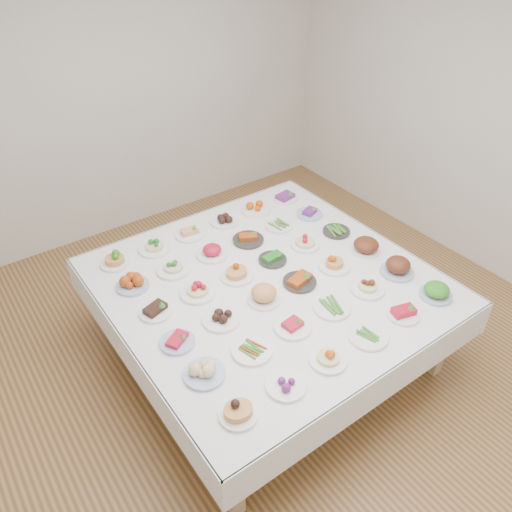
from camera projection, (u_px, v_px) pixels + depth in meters
room_envelope at (265, 145)px, 3.00m from camera, size 5.02×5.02×2.81m
display_table at (268, 287)px, 3.71m from camera, size 2.26×2.26×0.75m
dish_0 at (238, 409)px, 2.69m from camera, size 0.22×0.22×0.13m
dish_1 at (286, 383)px, 2.86m from camera, size 0.23×0.23×0.09m
dish_2 at (329, 356)px, 3.01m from camera, size 0.23×0.23×0.12m
dish_3 at (368, 336)px, 3.19m from camera, size 0.25×0.25×0.05m
dish_4 at (403, 312)px, 3.34m from camera, size 0.21×0.21×0.10m
dish_5 at (437, 289)px, 3.49m from camera, size 0.23×0.23×0.14m
dish_6 at (204, 370)px, 2.92m from camera, size 0.25×0.25×0.11m
dish_7 at (252, 350)px, 3.09m from camera, size 0.25×0.25×0.05m
dish_8 at (293, 324)px, 3.25m from camera, size 0.24×0.24×0.10m
dish_9 at (332, 306)px, 3.40m from camera, size 0.26×0.25×0.06m
dish_10 at (368, 284)px, 3.55m from camera, size 0.24×0.24×0.13m
dish_11 at (398, 266)px, 3.70m from camera, size 0.25×0.25×0.14m
dish_12 at (177, 340)px, 3.14m from camera, size 0.22×0.22×0.09m
dish_13 at (221, 316)px, 3.30m from camera, size 0.25×0.25×0.10m
dish_14 at (264, 293)px, 3.45m from camera, size 0.25×0.25×0.14m
dish_15 at (300, 278)px, 3.61m from camera, size 0.24×0.24×0.12m
dish_16 at (335, 262)px, 3.76m from camera, size 0.24×0.24×0.13m
dish_17 at (366, 245)px, 3.92m from camera, size 0.22×0.22×0.14m
dish_18 at (155, 308)px, 3.36m from camera, size 0.22×0.22×0.11m
dish_19 at (197, 287)px, 3.51m from camera, size 0.25×0.25×0.14m
dish_20 at (237, 270)px, 3.66m from camera, size 0.24×0.24×0.14m
dish_21 at (273, 257)px, 3.84m from camera, size 0.22×0.22×0.09m
dish_22 at (305, 241)px, 3.99m from camera, size 0.23×0.23×0.12m
dish_23 at (336, 231)px, 4.17m from camera, size 0.22×0.22×0.05m
dish_24 at (132, 281)px, 3.58m from camera, size 0.23×0.23×0.11m
dish_25 at (173, 266)px, 3.73m from camera, size 0.25×0.25×0.12m
dish_26 at (212, 249)px, 3.89m from camera, size 0.24×0.24×0.13m
dish_27 at (248, 237)px, 4.06m from camera, size 0.25×0.25×0.10m
dish_28 at (279, 225)px, 4.24m from camera, size 0.23×0.23×0.05m
dish_29 at (310, 212)px, 4.38m from camera, size 0.23×0.23×0.09m
dish_30 at (114, 258)px, 3.79m from camera, size 0.22×0.22×0.13m
dish_31 at (154, 244)px, 3.95m from camera, size 0.25×0.25×0.13m
dish_32 at (190, 232)px, 4.12m from camera, size 0.24×0.24×0.10m
dish_33 at (224, 218)px, 4.28m from camera, size 0.24×0.24×0.10m
dish_34 at (256, 207)px, 4.43m from camera, size 0.25×0.25×0.11m
dish_35 at (285, 196)px, 4.60m from camera, size 0.21×0.21×0.10m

